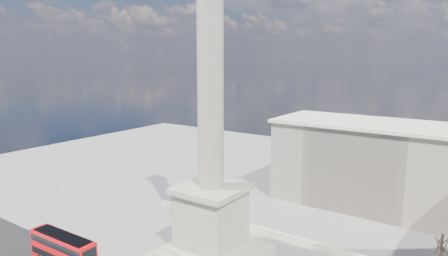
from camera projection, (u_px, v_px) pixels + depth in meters
The scene contains 5 objects.
nelsons_column at pixel (211, 172), 56.33m from camera, with size 14.00×14.00×49.85m.
balustrade_wall at pixel (250, 227), 67.35m from camera, with size 40.00×0.60×1.10m, color beige.
building_northeast at pixel (410, 170), 74.04m from camera, with size 51.00×17.00×16.60m.
red_bus_a at pixel (64, 250), 55.45m from camera, with size 11.55×2.98×4.66m.
bare_tree_far at pixel (442, 243), 49.90m from camera, with size 1.85×1.85×7.54m.
Camera 1 is at (32.74, -38.46, 28.86)m, focal length 32.00 mm.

